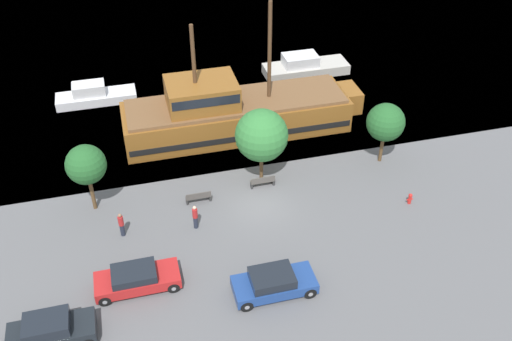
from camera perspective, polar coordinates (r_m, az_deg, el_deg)
The scene contains 15 objects.
ground_plane at distance 36.58m, azimuth 0.40°, elevation -3.39°, with size 160.00×160.00×0.00m, color #5B5B5E.
pirate_ship at distance 42.62m, azimuth -2.26°, elevation 5.84°, with size 18.00×4.74×9.90m.
moored_boat_dockside at distance 48.72m, azimuth -15.86°, elevation 7.26°, with size 6.39×2.01×1.71m.
moored_boat_outer at distance 51.50m, azimuth 4.86°, elevation 10.32°, with size 7.48×2.52×1.82m.
parked_car_curb_front at distance 30.90m, azimuth 1.77°, elevation -11.15°, with size 4.43×1.98×1.41m.
parked_car_curb_mid at distance 31.78m, azimuth -11.84°, elevation -10.54°, with size 4.53×1.86×1.33m.
parked_car_curb_rear at distance 30.56m, azimuth -19.87°, elevation -14.84°, with size 4.20×1.84×1.56m.
fire_hydrant at distance 37.71m, azimuth 15.14°, elevation -2.69°, with size 0.42×0.25×0.76m.
bench_promenade_east at distance 37.72m, azimuth 0.67°, elevation -1.10°, with size 1.61×0.45×0.85m.
bench_promenade_west at distance 36.64m, azimuth -5.78°, elevation -2.66°, with size 1.61×0.45×0.85m.
pedestrian_walking_near at distance 34.83m, azimuth -13.31°, elevation -5.28°, with size 0.32×0.32×1.67m.
pedestrian_walking_far at distance 34.58m, azimuth -6.10°, elevation -4.63°, with size 0.32×0.32×1.69m.
tree_row_east at distance 35.68m, azimuth -16.64°, elevation 0.54°, with size 2.46×2.46×4.65m.
tree_row_mideast at distance 36.71m, azimuth 0.56°, elevation 3.53°, with size 3.47×3.47×5.20m.
tree_row_midwest at distance 39.54m, azimuth 12.84°, elevation 4.71°, with size 2.61×2.61×4.49m.
Camera 1 is at (-7.26, -26.87, 23.75)m, focal length 40.00 mm.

